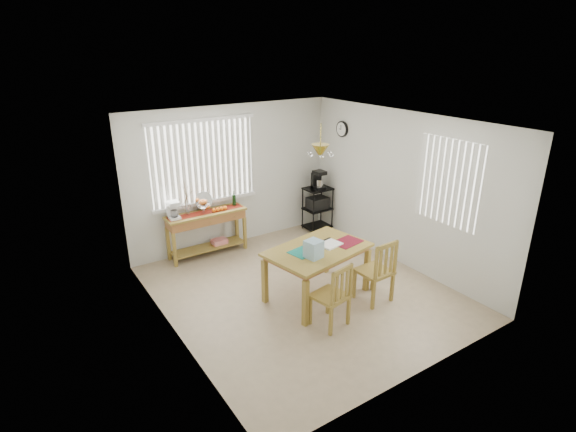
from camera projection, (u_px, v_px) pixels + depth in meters
ground at (302, 292)px, 6.93m from camera, size 4.00×4.50×0.01m
room_shell at (303, 186)px, 6.34m from camera, size 4.20×4.70×2.70m
sideboard at (207, 223)px, 7.96m from camera, size 1.43×0.40×0.81m
sideboard_items at (193, 208)px, 7.73m from camera, size 1.36×0.34×0.62m
wire_cart at (317, 205)px, 9.09m from camera, size 0.52×0.42×0.88m
cart_items at (318, 180)px, 8.91m from camera, size 0.21×0.25×0.36m
dining_table at (318, 254)px, 6.56m from camera, size 1.63×1.20×0.79m
table_items at (318, 248)px, 6.32m from camera, size 1.21×0.54×0.25m
chair_left at (332, 296)px, 5.94m from camera, size 0.50×0.50×0.92m
chair_right at (376, 271)px, 6.52m from camera, size 0.47×0.47×0.99m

